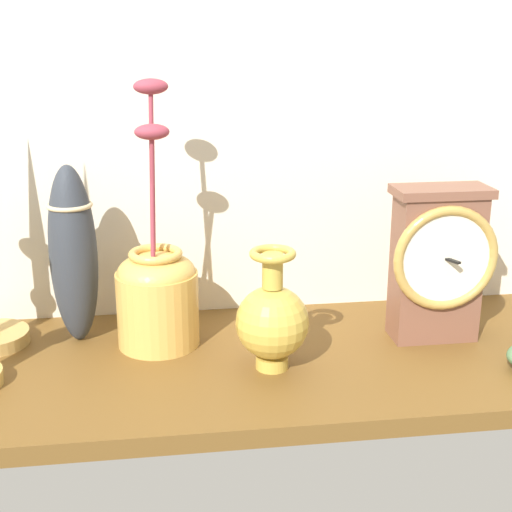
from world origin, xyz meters
TOP-DOWN VIEW (x-y plane):
  - ground_plane at (0.00, 0.00)cm, footprint 100.00×36.00cm
  - back_wall at (0.00, 18.50)cm, footprint 120.00×2.00cm
  - mantel_clock at (23.73, 2.58)cm, footprint 14.39×9.11cm
  - brass_vase_bulbous at (0.45, -3.41)cm, footprint 9.29×9.29cm
  - brass_vase_jar at (-14.21, 5.99)cm, footprint 11.09×11.09cm
  - tall_ceramic_vase at (-25.18, 8.95)cm, footprint 6.41×6.41cm

SIDE VIEW (x-z plane):
  - ground_plane at x=0.00cm, z-range -2.40..0.00cm
  - brass_vase_bulbous at x=0.45cm, z-range -1.25..14.56cm
  - brass_vase_jar at x=-14.21cm, z-range -10.07..25.47cm
  - mantel_clock at x=23.73cm, z-range 0.45..21.94cm
  - tall_ceramic_vase at x=-25.18cm, z-range 0.15..24.80cm
  - back_wall at x=0.00cm, z-range 0.00..65.00cm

